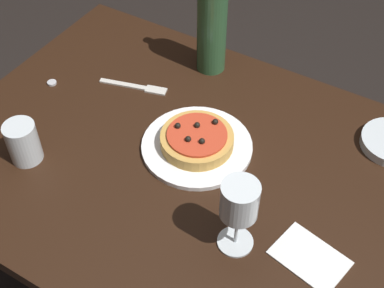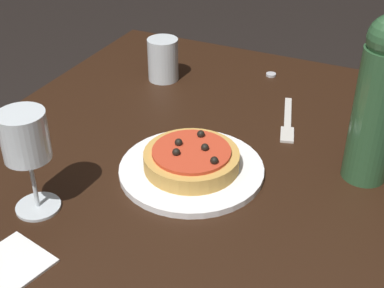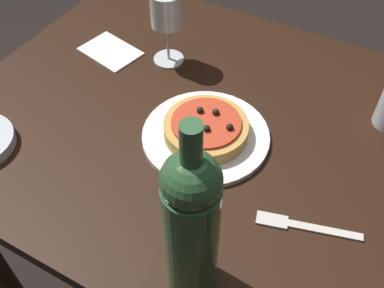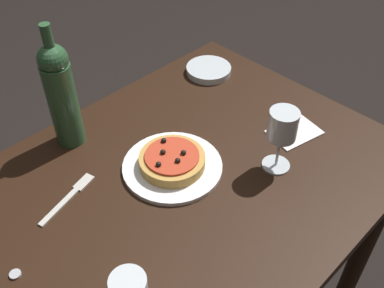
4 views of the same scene
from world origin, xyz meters
TOP-DOWN VIEW (x-y plane):
  - dining_table at (0.00, 0.00)m, footprint 1.11×0.83m
  - dinner_plate at (0.01, 0.04)m, footprint 0.26×0.26m
  - pizza at (0.01, 0.04)m, footprint 0.17×0.17m
  - wine_glass at (0.21, -0.14)m, footprint 0.07×0.07m
  - wine_bottle at (-0.11, 0.32)m, footprint 0.08×0.08m
  - water_cup at (-0.31, -0.18)m, footprint 0.07×0.07m
  - fork at (-0.23, 0.15)m, footprint 0.18×0.07m
  - paper_napkin at (0.35, -0.10)m, footprint 0.16×0.13m
  - bottle_cap at (-0.43, 0.05)m, footprint 0.02×0.02m

SIDE VIEW (x-z plane):
  - dining_table at x=0.00m, z-range 0.27..1.03m
  - paper_napkin at x=0.35m, z-range 0.76..0.77m
  - fork at x=-0.23m, z-range 0.76..0.77m
  - bottle_cap at x=-0.43m, z-range 0.76..0.77m
  - dinner_plate at x=0.01m, z-range 0.76..0.77m
  - pizza at x=0.01m, z-range 0.77..0.81m
  - water_cup at x=-0.31m, z-range 0.76..0.86m
  - wine_glass at x=0.21m, z-range 0.80..0.98m
  - wine_bottle at x=-0.11m, z-range 0.74..1.09m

